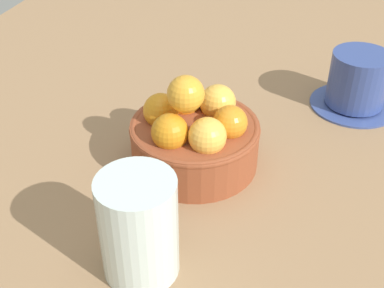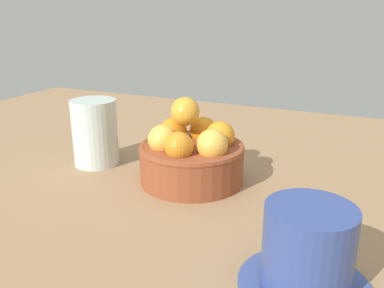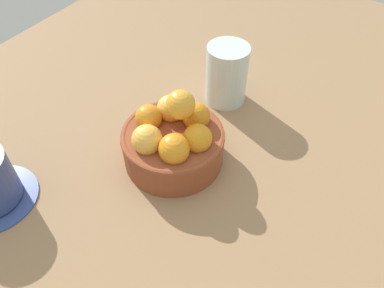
% 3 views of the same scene
% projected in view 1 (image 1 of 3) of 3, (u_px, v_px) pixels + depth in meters
% --- Properties ---
extents(ground_plane, '(1.49, 1.05, 0.03)m').
position_uv_depth(ground_plane, '(195.00, 172.00, 0.66)').
color(ground_plane, '#997551').
extents(terracotta_bowl, '(0.16, 0.16, 0.13)m').
position_uv_depth(terracotta_bowl, '(194.00, 134.00, 0.62)').
color(terracotta_bowl, brown).
rests_on(terracotta_bowl, ground_plane).
extents(coffee_cup, '(0.13, 0.13, 0.08)m').
position_uv_depth(coffee_cup, '(357.00, 83.00, 0.74)').
color(coffee_cup, '#3A4E8F').
rests_on(coffee_cup, ground_plane).
extents(water_glass, '(0.08, 0.08, 0.11)m').
position_uv_depth(water_glass, '(143.00, 228.00, 0.48)').
color(water_glass, silver).
rests_on(water_glass, ground_plane).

